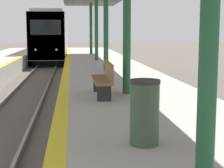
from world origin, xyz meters
name	(u,v)px	position (x,y,z in m)	size (l,w,h in m)	color
train	(52,36)	(0.00, 36.70, 2.30)	(2.86, 18.61, 4.52)	black
trash_bin	(145,112)	(2.98, 4.28, 1.52)	(0.47, 0.47, 1.00)	#384C38
bench	(104,78)	(2.75, 8.72, 1.51)	(0.44, 1.91, 0.92)	brown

